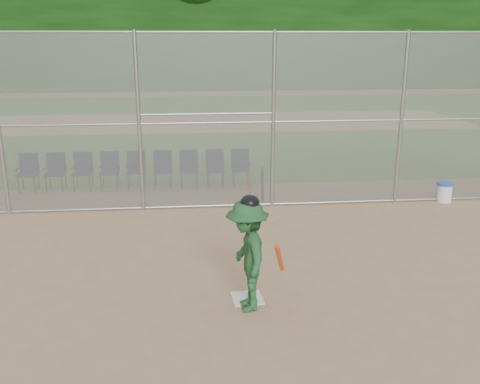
{
  "coord_description": "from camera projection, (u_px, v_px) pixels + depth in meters",
  "views": [
    {
      "loc": [
        -0.92,
        -6.91,
        3.87
      ],
      "look_at": [
        0.0,
        2.5,
        1.1
      ],
      "focal_mm": 40.0,
      "sensor_mm": 36.0,
      "label": 1
    }
  ],
  "objects": [
    {
      "name": "ground",
      "position": [
        257.0,
        312.0,
        7.77
      ],
      "size": [
        100.0,
        100.0,
        0.0
      ],
      "primitive_type": "plane",
      "color": "tan",
      "rests_on": "ground"
    },
    {
      "name": "grass_strip",
      "position": [
        208.0,
        122.0,
        24.97
      ],
      "size": [
        100.0,
        100.0,
        0.0
      ],
      "primitive_type": "plane",
      "color": "#336C20",
      "rests_on": "ground"
    },
    {
      "name": "dirt_patch_far",
      "position": [
        208.0,
        122.0,
        24.97
      ],
      "size": [
        24.0,
        24.0,
        0.0
      ],
      "primitive_type": "plane",
      "color": "tan",
      "rests_on": "ground"
    },
    {
      "name": "backstop_fence",
      "position": [
        229.0,
        119.0,
        11.97
      ],
      "size": [
        16.09,
        0.09,
        4.0
      ],
      "color": "gray",
      "rests_on": "ground"
    },
    {
      "name": "treeline",
      "position": [
        204.0,
        0.0,
        25.33
      ],
      "size": [
        81.0,
        60.0,
        11.0
      ],
      "color": "black",
      "rests_on": "ground"
    },
    {
      "name": "home_plate",
      "position": [
        247.0,
        298.0,
        8.18
      ],
      "size": [
        0.49,
        0.49,
        0.02
      ],
      "primitive_type": "cube",
      "rotation": [
        0.0,
        0.0,
        0.07
      ],
      "color": "white",
      "rests_on": "ground"
    },
    {
      "name": "batter_at_plate",
      "position": [
        247.0,
        255.0,
        7.67
      ],
      "size": [
        0.88,
        1.28,
        1.74
      ],
      "color": "#205129",
      "rests_on": "ground"
    },
    {
      "name": "water_cooler",
      "position": [
        444.0,
        192.0,
        12.92
      ],
      "size": [
        0.37,
        0.37,
        0.47
      ],
      "color": "white",
      "rests_on": "ground"
    },
    {
      "name": "spare_bats",
      "position": [
        256.0,
        185.0,
        12.83
      ],
      "size": [
        0.36,
        0.24,
        0.85
      ],
      "color": "#D84C14",
      "rests_on": "ground"
    },
    {
      "name": "chair_0",
      "position": [
        28.0,
        173.0,
        13.72
      ],
      "size": [
        0.54,
        0.52,
        0.96
      ],
      "primitive_type": null,
      "color": "#10193B",
      "rests_on": "ground"
    },
    {
      "name": "chair_1",
      "position": [
        55.0,
        173.0,
        13.78
      ],
      "size": [
        0.54,
        0.52,
        0.96
      ],
      "primitive_type": null,
      "color": "#10193B",
      "rests_on": "ground"
    },
    {
      "name": "chair_2",
      "position": [
        82.0,
        172.0,
        13.85
      ],
      "size": [
        0.54,
        0.52,
        0.96
      ],
      "primitive_type": null,
      "color": "#10193B",
      "rests_on": "ground"
    },
    {
      "name": "chair_3",
      "position": [
        109.0,
        171.0,
        13.91
      ],
      "size": [
        0.54,
        0.52,
        0.96
      ],
      "primitive_type": null,
      "color": "#10193B",
      "rests_on": "ground"
    },
    {
      "name": "chair_4",
      "position": [
        136.0,
        171.0,
        13.98
      ],
      "size": [
        0.54,
        0.52,
        0.96
      ],
      "primitive_type": null,
      "color": "#10193B",
      "rests_on": "ground"
    },
    {
      "name": "chair_5",
      "position": [
        163.0,
        170.0,
        14.04
      ],
      "size": [
        0.54,
        0.52,
        0.96
      ],
      "primitive_type": null,
      "color": "#10193B",
      "rests_on": "ground"
    },
    {
      "name": "chair_6",
      "position": [
        189.0,
        169.0,
        14.1
      ],
      "size": [
        0.54,
        0.52,
        0.96
      ],
      "primitive_type": null,
      "color": "#10193B",
      "rests_on": "ground"
    },
    {
      "name": "chair_7",
      "position": [
        215.0,
        169.0,
        14.17
      ],
      "size": [
        0.54,
        0.52,
        0.96
      ],
      "primitive_type": null,
      "color": "#10193B",
      "rests_on": "ground"
    },
    {
      "name": "chair_8",
      "position": [
        241.0,
        168.0,
        14.23
      ],
      "size": [
        0.54,
        0.52,
        0.96
      ],
      "primitive_type": null,
      "color": "#10193B",
      "rests_on": "ground"
    }
  ]
}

